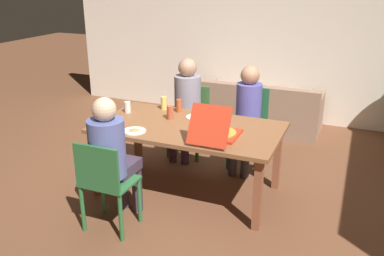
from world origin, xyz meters
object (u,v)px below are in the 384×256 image
at_px(plate_1, 197,117).
at_px(couch, 255,111).
at_px(chair_0, 190,117).
at_px(drinking_glass_0, 164,103).
at_px(chair_2, 104,181).
at_px(person_0, 186,100).
at_px(dining_table, 188,133).
at_px(plate_0, 134,131).
at_px(pizza_box_0, 217,132).
at_px(person_2, 112,152).
at_px(drinking_glass_2, 170,112).
at_px(drinking_glass_1, 179,106).
at_px(person_1, 247,110).
at_px(drinking_glass_3, 127,107).
at_px(chair_1, 249,125).

relative_size(plate_1, couch, 0.13).
xyz_separation_m(chair_0, plate_1, (0.38, -0.70, 0.27)).
bearing_deg(drinking_glass_0, chair_0, 81.14).
bearing_deg(chair_2, drinking_glass_0, 93.66).
bearing_deg(person_0, drinking_glass_0, -101.35).
relative_size(dining_table, plate_0, 8.16).
xyz_separation_m(plate_0, couch, (0.59, 2.56, -0.49)).
height_order(pizza_box_0, drinking_glass_0, pizza_box_0).
xyz_separation_m(person_2, drinking_glass_2, (0.12, 0.96, 0.09)).
bearing_deg(plate_1, person_2, -109.01).
xyz_separation_m(plate_0, drinking_glass_1, (0.16, 0.74, 0.06)).
bearing_deg(chair_0, drinking_glass_1, -79.07).
distance_m(person_1, drinking_glass_1, 0.80).
bearing_deg(plate_1, chair_2, -106.98).
height_order(person_1, person_2, person_2).
bearing_deg(chair_2, pizza_box_0, 45.78).
relative_size(dining_table, person_0, 1.50).
relative_size(person_2, plate_0, 5.37).
bearing_deg(chair_0, drinking_glass_2, -81.63).
bearing_deg(plate_0, drinking_glass_1, 78.02).
relative_size(person_1, drinking_glass_1, 8.47).
height_order(dining_table, drinking_glass_1, drinking_glass_1).
height_order(plate_0, drinking_glass_3, drinking_glass_3).
distance_m(dining_table, chair_2, 1.06).
relative_size(dining_table, person_2, 1.52).
bearing_deg(drinking_glass_3, plate_1, 9.48).
relative_size(plate_0, plate_1, 0.95).
relative_size(chair_0, pizza_box_0, 1.57).
height_order(dining_table, couch, dining_table).
height_order(chair_0, plate_0, chair_0).
height_order(plate_1, drinking_glass_2, drinking_glass_2).
xyz_separation_m(chair_2, person_2, (0.00, 0.14, 0.23)).
bearing_deg(pizza_box_0, dining_table, 154.02).
distance_m(chair_0, drinking_glass_1, 0.69).
xyz_separation_m(drinking_glass_0, drinking_glass_1, (0.20, -0.03, -0.00)).
xyz_separation_m(chair_2, drinking_glass_0, (-0.09, 1.38, 0.32)).
bearing_deg(person_1, plate_0, -125.61).
relative_size(pizza_box_0, couch, 0.29).
bearing_deg(drinking_glass_1, pizza_box_0, -40.92).
relative_size(chair_1, person_1, 0.76).
distance_m(drinking_glass_1, drinking_glass_3, 0.58).
height_order(person_0, drinking_glass_2, person_0).
bearing_deg(drinking_glass_2, plate_1, 29.58).
height_order(pizza_box_0, drinking_glass_2, pizza_box_0).
xyz_separation_m(person_1, drinking_glass_1, (-0.67, -0.42, 0.10)).
bearing_deg(couch, drinking_glass_3, -114.93).
bearing_deg(drinking_glass_3, chair_0, 63.74).
xyz_separation_m(person_1, drinking_glass_0, (-0.88, -0.40, 0.10)).
height_order(chair_2, drinking_glass_3, drinking_glass_3).
bearing_deg(drinking_glass_0, plate_1, -16.28).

